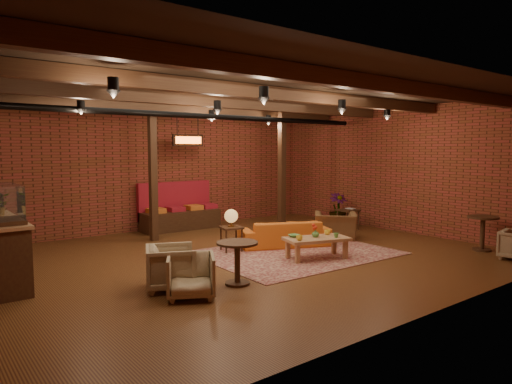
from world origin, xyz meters
TOP-DOWN VIEW (x-y plane):
  - floor at (0.00, 0.00)m, footprint 10.00×10.00m
  - ceiling at (0.00, 0.00)m, footprint 10.00×8.00m
  - wall_back at (0.00, 4.00)m, footprint 10.00×0.02m
  - wall_front at (0.00, -4.00)m, footprint 10.00×0.02m
  - wall_right at (5.00, 0.00)m, footprint 0.02×8.00m
  - ceiling_beams at (0.00, 0.00)m, footprint 9.80×6.40m
  - ceiling_pipe at (0.00, 1.60)m, footprint 9.60×0.12m
  - post_left at (-0.60, 2.60)m, footprint 0.16×0.16m
  - post_right at (2.80, 2.00)m, footprint 0.16×0.16m
  - banquette at (0.60, 3.55)m, footprint 2.10×0.70m
  - service_sign at (0.60, 3.10)m, footprint 0.86×0.06m
  - ceiling_spotlights at (0.00, 0.00)m, footprint 6.40×4.40m
  - rug at (1.14, -0.39)m, footprint 3.82×2.96m
  - sofa at (1.39, 0.27)m, footprint 2.09×1.46m
  - coffee_table at (1.10, -0.98)m, footprint 1.35×0.94m
  - side_table_lamp at (0.18, 0.56)m, footprint 0.51×0.51m
  - round_table_left at (-1.07, -1.42)m, footprint 0.65×0.65m
  - armchair_a at (-2.00, -1.00)m, footprint 0.90×0.93m
  - armchair_b at (-1.95, -1.53)m, footprint 0.89×0.87m
  - armchair_right at (2.87, 0.14)m, footprint 1.12×1.12m
  - side_table_book at (4.10, 0.82)m, footprint 0.50×0.50m
  - round_table_right at (4.40, -2.58)m, footprint 0.62×0.62m
  - plant_tall at (4.40, 1.46)m, footprint 1.92×1.92m

SIDE VIEW (x-z plane):
  - floor at x=0.00m, z-range 0.00..0.00m
  - rug at x=1.14m, z-range 0.00..0.01m
  - sofa at x=1.39m, z-range 0.00..0.57m
  - armchair_b at x=-1.95m, z-range 0.00..0.69m
  - armchair_a at x=-2.00m, z-range 0.00..0.74m
  - coffee_table at x=1.10m, z-range 0.04..0.71m
  - armchair_right at x=2.87m, z-range 0.00..0.84m
  - round_table_left at x=-1.07m, z-range 0.12..0.80m
  - round_table_right at x=4.40m, z-range 0.12..0.85m
  - banquette at x=0.60m, z-range 0.00..1.00m
  - side_table_book at x=4.10m, z-range 0.22..0.78m
  - side_table_lamp at x=0.18m, z-range 0.23..1.12m
  - plant_tall at x=4.40m, z-range 0.00..2.71m
  - wall_back at x=0.00m, z-range 0.00..3.20m
  - wall_front at x=0.00m, z-range 0.00..3.20m
  - wall_right at x=5.00m, z-range 0.00..3.20m
  - post_left at x=-0.60m, z-range 0.00..3.20m
  - post_right at x=2.80m, z-range 0.00..3.20m
  - service_sign at x=0.60m, z-range 2.20..2.50m
  - ceiling_pipe at x=0.00m, z-range 2.79..2.91m
  - ceiling_spotlights at x=0.00m, z-range 2.72..3.00m
  - ceiling_beams at x=0.00m, z-range 2.97..3.19m
  - ceiling at x=0.00m, z-range 3.19..3.21m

